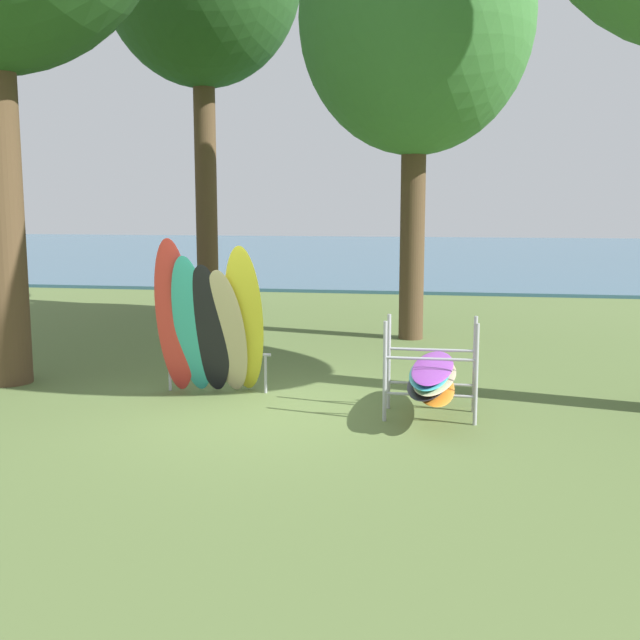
# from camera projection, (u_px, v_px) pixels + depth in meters

# --- Properties ---
(ground_plane) EXTENTS (80.00, 80.00, 0.00)m
(ground_plane) POSITION_uv_depth(u_px,v_px,m) (267.00, 410.00, 10.20)
(ground_plane) COLOR #566B38
(lake_water) EXTENTS (80.00, 36.00, 0.10)m
(lake_water) POSITION_uv_depth(u_px,v_px,m) (405.00, 253.00, 40.61)
(lake_water) COLOR #38607A
(lake_water) RESTS_ON ground
(tree_far_left_back) EXTENTS (4.41, 4.41, 8.63)m
(tree_far_left_back) POSITION_uv_depth(u_px,v_px,m) (416.00, 20.00, 14.66)
(tree_far_left_back) COLOR #4C3823
(tree_far_left_back) RESTS_ON ground
(leaning_board_pile) EXTENTS (1.60, 1.10, 2.23)m
(leaning_board_pile) POSITION_uv_depth(u_px,v_px,m) (209.00, 326.00, 10.76)
(leaning_board_pile) COLOR red
(leaning_board_pile) RESTS_ON ground
(board_storage_rack) EXTENTS (1.15, 2.13, 1.25)m
(board_storage_rack) POSITION_uv_depth(u_px,v_px,m) (432.00, 376.00, 9.84)
(board_storage_rack) COLOR #9EA0A5
(board_storage_rack) RESTS_ON ground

